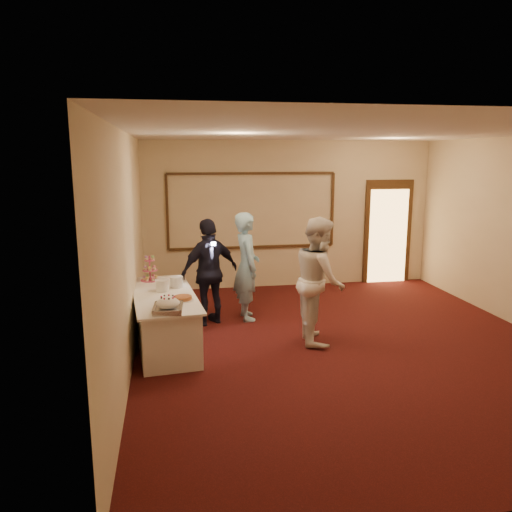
{
  "coord_description": "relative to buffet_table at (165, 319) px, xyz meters",
  "views": [
    {
      "loc": [
        -2.47,
        -6.49,
        2.69
      ],
      "look_at": [
        -1.14,
        1.06,
        1.15
      ],
      "focal_mm": 35.0,
      "sensor_mm": 36.0,
      "label": 1
    }
  ],
  "objects": [
    {
      "name": "floor",
      "position": [
        2.58,
        -0.48,
        -0.39
      ],
      "size": [
        7.0,
        7.0,
        0.0
      ],
      "primitive_type": "plane",
      "color": "black",
      "rests_on": "ground"
    },
    {
      "name": "room_walls",
      "position": [
        2.58,
        -0.48,
        1.64
      ],
      "size": [
        6.04,
        7.04,
        3.02
      ],
      "color": "beige",
      "rests_on": "floor"
    },
    {
      "name": "wall_molding",
      "position": [
        1.78,
        2.99,
        1.21
      ],
      "size": [
        3.45,
        0.04,
        1.55
      ],
      "color": "#352310",
      "rests_on": "room_walls"
    },
    {
      "name": "doorway",
      "position": [
        4.73,
        2.98,
        0.69
      ],
      "size": [
        1.05,
        0.07,
        2.2
      ],
      "color": "#352310",
      "rests_on": "floor"
    },
    {
      "name": "buffet_table",
      "position": [
        0.0,
        0.0,
        0.0
      ],
      "size": [
        1.07,
        2.25,
        0.77
      ],
      "color": "white",
      "rests_on": "floor"
    },
    {
      "name": "pavlova_tray",
      "position": [
        0.06,
        -0.84,
        0.46
      ],
      "size": [
        0.39,
        0.53,
        0.18
      ],
      "color": "#B8BABF",
      "rests_on": "buffet_table"
    },
    {
      "name": "cupcake_stand",
      "position": [
        -0.21,
        0.81,
        0.54
      ],
      "size": [
        0.3,
        0.3,
        0.44
      ],
      "color": "#C64476",
      "rests_on": "buffet_table"
    },
    {
      "name": "plate_stack_a",
      "position": [
        -0.02,
        0.13,
        0.47
      ],
      "size": [
        0.2,
        0.2,
        0.17
      ],
      "color": "white",
      "rests_on": "buffet_table"
    },
    {
      "name": "plate_stack_b",
      "position": [
        0.19,
        0.31,
        0.46
      ],
      "size": [
        0.2,
        0.2,
        0.16
      ],
      "color": "white",
      "rests_on": "buffet_table"
    },
    {
      "name": "tart",
      "position": [
        0.26,
        -0.39,
        0.41
      ],
      "size": [
        0.29,
        0.29,
        0.06
      ],
      "color": "white",
      "rests_on": "buffet_table"
    },
    {
      "name": "man",
      "position": [
        1.35,
        0.99,
        0.51
      ],
      "size": [
        0.47,
        0.68,
        1.79
      ],
      "primitive_type": "imported",
      "rotation": [
        0.0,
        0.0,
        1.63
      ],
      "color": "#8ABBD6",
      "rests_on": "floor"
    },
    {
      "name": "woman",
      "position": [
        2.23,
        -0.19,
        0.53
      ],
      "size": [
        0.8,
        0.97,
        1.84
      ],
      "primitive_type": "imported",
      "rotation": [
        0.0,
        0.0,
        1.44
      ],
      "color": "silver",
      "rests_on": "floor"
    },
    {
      "name": "guest",
      "position": [
        0.72,
        0.85,
        0.47
      ],
      "size": [
        1.09,
        0.81,
        1.72
      ],
      "primitive_type": "imported",
      "rotation": [
        0.0,
        0.0,
        3.58
      ],
      "color": "black",
      "rests_on": "floor"
    },
    {
      "name": "camera_flash",
      "position": [
        0.78,
        0.72,
        0.95
      ],
      "size": [
        0.07,
        0.04,
        0.05
      ],
      "primitive_type": "cube",
      "rotation": [
        0.0,
        0.0,
        0.05
      ],
      "color": "white",
      "rests_on": "guest"
    }
  ]
}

